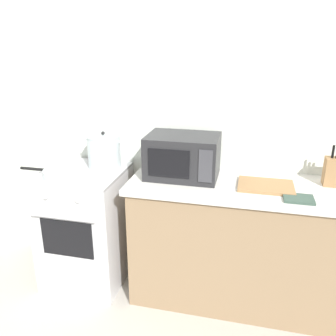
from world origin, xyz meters
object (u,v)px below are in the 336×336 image
object	(u,v)px
frying_pan	(61,173)
knife_block	(334,171)
cutting_board	(266,186)
oven_mitt	(299,199)
stock_pot	(104,151)
microwave	(183,156)
stove	(87,226)

from	to	relation	value
frying_pan	knife_block	xyz separation A→B (m)	(1.86, 0.27, 0.07)
cutting_board	knife_block	bearing A→B (deg)	17.79
frying_pan	oven_mitt	xyz separation A→B (m)	(1.61, -0.03, -0.02)
frying_pan	stock_pot	bearing A→B (deg)	49.43
stock_pot	oven_mitt	xyz separation A→B (m)	(1.39, -0.30, -0.12)
stock_pot	frying_pan	bearing A→B (deg)	-130.57
microwave	stove	bearing A→B (deg)	-173.96
frying_pan	microwave	world-z (taller)	microwave
cutting_board	microwave	bearing A→B (deg)	172.30
stock_pot	oven_mitt	world-z (taller)	stock_pot
stock_pot	microwave	world-z (taller)	microwave
microwave	knife_block	xyz separation A→B (m)	(1.01, 0.06, -0.05)
stock_pot	knife_block	size ratio (longest dim) A/B	1.22
stove	frying_pan	size ratio (longest dim) A/B	1.97
stock_pot	cutting_board	distance (m)	1.21
microwave	knife_block	bearing A→B (deg)	3.50
stove	frying_pan	xyz separation A→B (m)	(-0.10, -0.12, 0.48)
frying_pan	oven_mitt	world-z (taller)	frying_pan
frying_pan	microwave	distance (m)	0.88
stock_pot	microwave	size ratio (longest dim) A/B	0.67
microwave	cutting_board	xyz separation A→B (m)	(0.58, -0.08, -0.14)
microwave	oven_mitt	xyz separation A→B (m)	(0.77, -0.24, -0.14)
oven_mitt	knife_block	bearing A→B (deg)	50.70
stock_pot	frying_pan	world-z (taller)	stock_pot
stock_pot	cutting_board	bearing A→B (deg)	-6.43
microwave	stock_pot	bearing A→B (deg)	174.75
knife_block	oven_mitt	xyz separation A→B (m)	(-0.25, -0.30, -0.09)
stove	knife_block	size ratio (longest dim) A/B	3.32
stove	stock_pot	distance (m)	0.62
microwave	oven_mitt	world-z (taller)	microwave
stove	frying_pan	bearing A→B (deg)	-127.45
microwave	cutting_board	size ratio (longest dim) A/B	1.39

